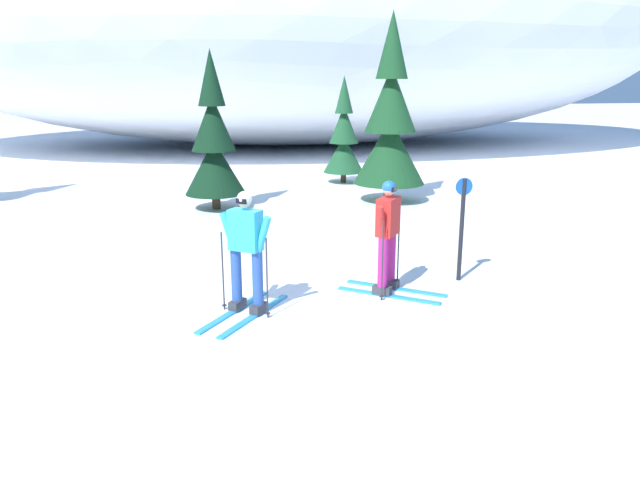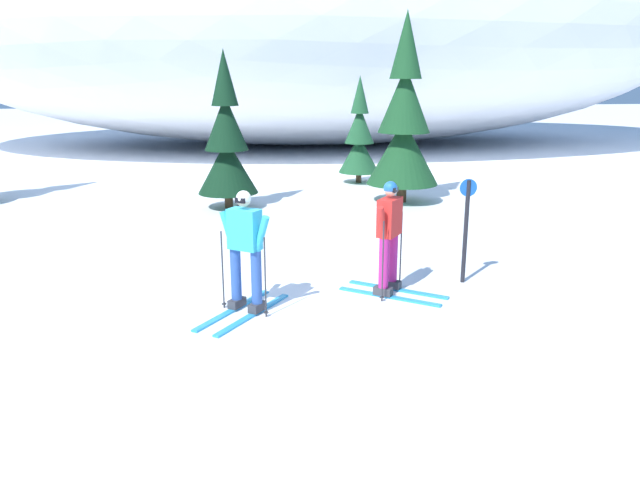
% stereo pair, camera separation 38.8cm
% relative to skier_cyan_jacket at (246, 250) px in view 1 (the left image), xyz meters
% --- Properties ---
extents(ground_plane, '(120.00, 120.00, 0.00)m').
position_rel_skier_cyan_jacket_xyz_m(ground_plane, '(0.50, 0.22, -0.92)').
color(ground_plane, white).
extents(skier_cyan_jacket, '(1.40, 1.66, 1.74)m').
position_rel_skier_cyan_jacket_xyz_m(skier_cyan_jacket, '(0.00, 0.00, 0.00)').
color(skier_cyan_jacket, '#2893CC').
rests_on(skier_cyan_jacket, ground).
extents(skier_red_jacket, '(1.58, 1.35, 1.75)m').
position_rel_skier_cyan_jacket_xyz_m(skier_red_jacket, '(2.19, 0.41, 0.01)').
color(skier_red_jacket, '#2893CC').
rests_on(skier_red_jacket, ground).
extents(pine_tree_center_left, '(1.50, 1.50, 3.90)m').
position_rel_skier_cyan_jacket_xyz_m(pine_tree_center_left, '(-0.17, 7.17, 0.71)').
color(pine_tree_center_left, '#47301E').
rests_on(pine_tree_center_left, ground).
extents(pine_tree_center_right, '(1.27, 1.27, 3.28)m').
position_rel_skier_cyan_jacket_xyz_m(pine_tree_center_right, '(3.91, 10.39, 0.45)').
color(pine_tree_center_right, '#47301E').
rests_on(pine_tree_center_right, ground).
extents(pine_tree_far_right, '(1.88, 1.88, 4.86)m').
position_rel_skier_cyan_jacket_xyz_m(pine_tree_far_right, '(4.39, 7.25, 1.12)').
color(pine_tree_far_right, '#47301E').
rests_on(pine_tree_far_right, ground).
extents(snow_ridge_background, '(37.95, 21.50, 11.68)m').
position_rel_skier_cyan_jacket_xyz_m(snow_ridge_background, '(4.43, 22.29, 4.92)').
color(snow_ridge_background, white).
rests_on(snow_ridge_background, ground).
extents(trail_marker_post, '(0.28, 0.07, 1.70)m').
position_rel_skier_cyan_jacket_xyz_m(trail_marker_post, '(3.53, 0.73, 0.04)').
color(trail_marker_post, black).
rests_on(trail_marker_post, ground).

